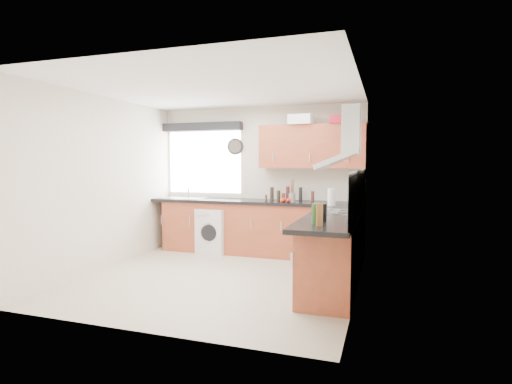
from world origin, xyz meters
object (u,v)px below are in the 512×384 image
(upper_cabinets, at_px, (312,147))
(extractor_hood, at_px, (344,144))
(oven, at_px, (335,250))
(washing_machine, at_px, (215,230))

(upper_cabinets, bearing_deg, extractor_hood, -63.87)
(upper_cabinets, bearing_deg, oven, -67.46)
(oven, xyz_separation_m, extractor_hood, (0.10, -0.00, 1.34))
(washing_machine, bearing_deg, upper_cabinets, 14.58)
(extractor_hood, distance_m, upper_cabinets, 1.48)
(oven, relative_size, washing_machine, 1.12)
(oven, xyz_separation_m, washing_machine, (-2.17, 1.11, -0.05))
(oven, bearing_deg, extractor_hood, -0.00)
(upper_cabinets, distance_m, washing_machine, 2.17)
(washing_machine, bearing_deg, oven, -20.04)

